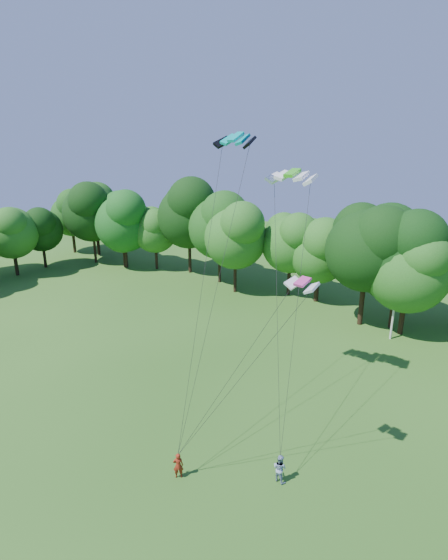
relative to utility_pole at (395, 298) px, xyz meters
The scene contains 8 objects.
utility_pole is the anchor object (origin of this frame).
kite_flyer_left 25.67m from the utility_pole, 103.93° to the right, with size 0.57×0.38×1.57m, color maroon.
kite_flyer_right 22.23m from the utility_pole, 93.21° to the right, with size 0.81×0.63×1.66m, color #8CA0C2.
kite_teal 22.55m from the utility_pole, 116.23° to the right, with size 2.73×1.43×0.65m.
kite_green 19.01m from the utility_pole, 108.50° to the right, with size 3.13×1.47×0.51m.
kite_pink 22.49m from the utility_pole, 92.24° to the right, with size 1.78×1.14×0.35m.
tree_back_west 38.50m from the utility_pole, behind, with size 8.89×8.89×12.93m.
tree_back_center 5.29m from the utility_pole, 102.31° to the left, with size 9.48×9.48×13.79m.
Camera 1 is at (13.23, -8.65, 18.12)m, focal length 28.00 mm.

